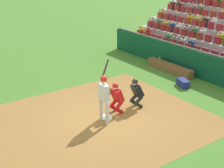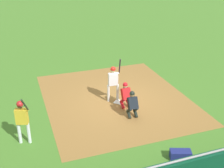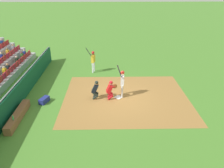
% 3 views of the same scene
% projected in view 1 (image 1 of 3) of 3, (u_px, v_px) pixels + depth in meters
% --- Properties ---
extents(ground_plane, '(160.00, 160.00, 0.00)m').
position_uv_depth(ground_plane, '(106.00, 118.00, 12.53)').
color(ground_plane, '#447929').
extents(infield_dirt_patch, '(7.09, 8.30, 0.01)m').
position_uv_depth(infield_dirt_patch, '(96.00, 121.00, 12.26)').
color(infield_dirt_patch, olive).
rests_on(infield_dirt_patch, ground_plane).
extents(home_plate_marker, '(0.62, 0.62, 0.02)m').
position_uv_depth(home_plate_marker, '(106.00, 117.00, 12.53)').
color(home_plate_marker, white).
rests_on(home_plate_marker, infield_dirt_patch).
extents(batter_at_plate, '(0.63, 0.52, 2.32)m').
position_uv_depth(batter_at_plate, '(104.00, 93.00, 11.82)').
color(batter_at_plate, silver).
rests_on(batter_at_plate, ground_plane).
extents(catcher_crouching, '(0.48, 0.73, 1.29)m').
position_uv_depth(catcher_crouching, '(116.00, 96.00, 12.66)').
color(catcher_crouching, red).
rests_on(catcher_crouching, ground_plane).
extents(home_plate_umpire, '(0.48, 0.49, 1.27)m').
position_uv_depth(home_plate_umpire, '(136.00, 92.00, 13.15)').
color(home_plate_umpire, black).
rests_on(home_plate_umpire, ground_plane).
extents(dugout_wall, '(15.58, 0.24, 1.43)m').
position_uv_depth(dugout_wall, '(215.00, 70.00, 15.70)').
color(dugout_wall, '#0C472D').
rests_on(dugout_wall, ground_plane).
extents(dugout_bench, '(3.03, 0.40, 0.44)m').
position_uv_depth(dugout_bench, '(170.00, 68.00, 17.41)').
color(dugout_bench, brown).
rests_on(dugout_bench, ground_plane).
extents(water_bottle_on_bench, '(0.07, 0.07, 0.27)m').
position_uv_depth(water_bottle_on_bench, '(160.00, 58.00, 17.80)').
color(water_bottle_on_bench, green).
rests_on(water_bottle_on_bench, dugout_bench).
extents(equipment_duffel_bag, '(0.83, 0.60, 0.33)m').
position_uv_depth(equipment_duffel_bag, '(183.00, 83.00, 15.48)').
color(equipment_duffel_bag, navy).
rests_on(equipment_duffel_bag, ground_plane).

